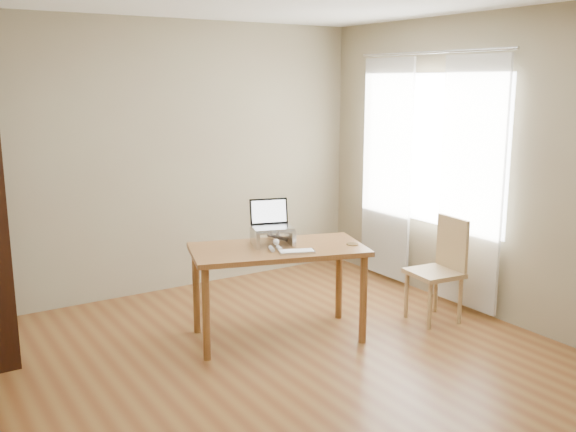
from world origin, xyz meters
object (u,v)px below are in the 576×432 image
(chair, at_px, (440,265))
(desk, at_px, (278,260))
(keyboard, at_px, (297,252))
(cat, at_px, (268,236))
(laptop, at_px, (269,221))

(chair, bearing_deg, desk, 170.47)
(chair, bearing_deg, keyboard, 179.01)
(cat, bearing_deg, desk, -59.46)
(desk, bearing_deg, cat, 118.30)
(desk, height_order, cat, cat)
(desk, xyz_separation_m, laptop, (0.00, 0.13, 0.29))
(laptop, relative_size, cat, 0.74)
(desk, distance_m, laptop, 0.32)
(desk, xyz_separation_m, chair, (1.38, -0.40, -0.17))
(cat, bearing_deg, keyboard, -61.43)
(keyboard, distance_m, chair, 1.39)
(keyboard, xyz_separation_m, chair, (1.35, -0.18, -0.28))
(laptop, height_order, cat, laptop)
(cat, bearing_deg, chair, -0.63)
(keyboard, height_order, chair, chair)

